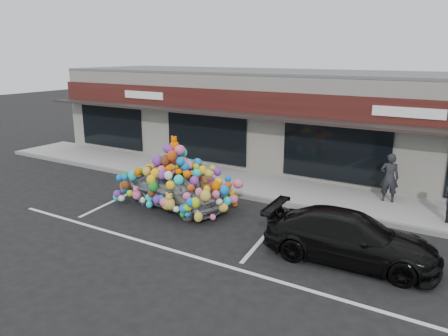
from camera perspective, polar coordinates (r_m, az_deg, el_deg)
The scene contains 10 objects.
ground at distance 14.31m, azimuth -4.68°, elevation -6.23°, with size 90.00×90.00×0.00m, color black.
shop_building at distance 20.96m, azimuth 9.10°, elevation 6.51°, with size 24.00×7.20×4.31m.
sidewalk at distance 17.48m, azimuth 3.11°, elevation -2.00°, with size 26.00×3.00×0.15m, color gray.
kerb at distance 16.24m, azimuth 0.55°, elevation -3.31°, with size 26.00×0.18×0.16m, color slate.
parking_stripe_left at distance 16.45m, azimuth -13.30°, elevation -3.74°, with size 0.12×4.40×0.01m, color silver.
parking_stripe_mid at distance 13.12m, azimuth 5.85°, elevation -8.26°, with size 0.12×4.40×0.01m, color silver.
lane_line at distance 11.53m, azimuth -3.43°, elevation -11.61°, with size 14.00×0.12×0.01m, color silver.
toy_car at distance 14.87m, azimuth -6.22°, elevation -2.18°, with size 2.78×4.34×2.37m.
black_sedan at distance 11.55m, azimuth 16.14°, elevation -8.74°, with size 4.33×1.76×1.26m, color black.
pedestrian_a at distance 15.95m, azimuth 20.79°, elevation -1.17°, with size 0.62×0.41×1.70m, color #222227.
Camera 1 is at (8.01, -10.69, 5.13)m, focal length 35.00 mm.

